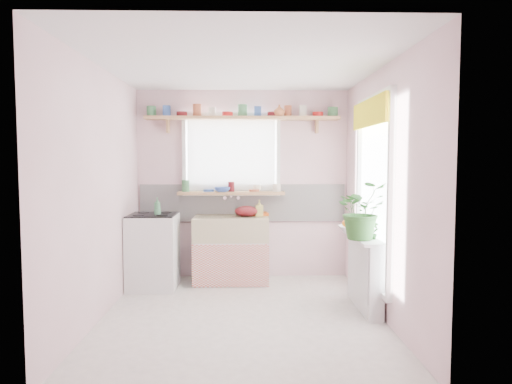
{
  "coord_description": "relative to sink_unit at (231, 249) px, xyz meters",
  "views": [
    {
      "loc": [
        0.03,
        -4.52,
        1.57
      ],
      "look_at": [
        0.15,
        0.55,
        1.22
      ],
      "focal_mm": 32.0,
      "sensor_mm": 36.0,
      "label": 1
    }
  ],
  "objects": [
    {
      "name": "room",
      "position": [
        0.81,
        -0.43,
        0.94
      ],
      "size": [
        3.2,
        3.2,
        3.2
      ],
      "color": "white",
      "rests_on": "ground"
    },
    {
      "name": "sink_unit",
      "position": [
        0.0,
        0.0,
        0.0
      ],
      "size": [
        0.95,
        0.65,
        1.11
      ],
      "color": "white",
      "rests_on": "ground"
    },
    {
      "name": "cooker",
      "position": [
        -0.95,
        -0.24,
        0.03
      ],
      "size": [
        0.58,
        0.58,
        0.93
      ],
      "color": "white",
      "rests_on": "ground"
    },
    {
      "name": "radiator_ledge",
      "position": [
        1.45,
        -1.09,
        -0.03
      ],
      "size": [
        0.22,
        0.95,
        0.78
      ],
      "color": "white",
      "rests_on": "ground"
    },
    {
      "name": "windowsill",
      "position": [
        -0.0,
        0.19,
        0.71
      ],
      "size": [
        1.4,
        0.22,
        0.04
      ],
      "primitive_type": "cube",
      "color": "tan",
      "rests_on": "room"
    },
    {
      "name": "pine_shelf",
      "position": [
        0.15,
        0.18,
        1.69
      ],
      "size": [
        2.52,
        0.24,
        0.04
      ],
      "primitive_type": "cube",
      "color": "tan",
      "rests_on": "room"
    },
    {
      "name": "shelf_crockery",
      "position": [
        0.13,
        0.18,
        1.76
      ],
      "size": [
        2.47,
        0.11,
        0.12
      ],
      "color": "#3F7F4C",
      "rests_on": "pine_shelf"
    },
    {
      "name": "sill_crockery",
      "position": [
        -0.0,
        0.19,
        0.78
      ],
      "size": [
        1.35,
        0.11,
        0.12
      ],
      "color": "#3F7F4C",
      "rests_on": "windowsill"
    },
    {
      "name": "dish_tray",
      "position": [
        0.29,
        0.17,
        0.44
      ],
      "size": [
        0.4,
        0.32,
        0.04
      ],
      "primitive_type": "cube",
      "rotation": [
        0.0,
        0.0,
        0.13
      ],
      "color": "#D15312",
      "rests_on": "sink_unit"
    },
    {
      "name": "colander",
      "position": [
        0.2,
        0.02,
        0.49
      ],
      "size": [
        0.39,
        0.39,
        0.14
      ],
      "primitive_type": "ellipsoid",
      "rotation": [
        0.0,
        0.0,
        -0.39
      ],
      "color": "#5E1015",
      "rests_on": "sink_unit"
    },
    {
      "name": "jade_plant",
      "position": [
        1.36,
        -1.27,
        0.64
      ],
      "size": [
        0.58,
        0.51,
        0.59
      ],
      "primitive_type": "imported",
      "rotation": [
        0.0,
        0.0,
        0.11
      ],
      "color": "#2F6528",
      "rests_on": "radiator_ledge"
    },
    {
      "name": "fruit_bowl",
      "position": [
        1.36,
        -0.77,
        0.38
      ],
      "size": [
        0.28,
        0.28,
        0.07
      ],
      "primitive_type": "imported",
      "rotation": [
        0.0,
        0.0,
        0.03
      ],
      "color": "silver",
      "rests_on": "radiator_ledge"
    },
    {
      "name": "herb_pot",
      "position": [
        1.48,
        -1.28,
        0.44
      ],
      "size": [
        0.1,
        0.07,
        0.19
      ],
      "primitive_type": "imported",
      "rotation": [
        0.0,
        0.0,
        0.07
      ],
      "color": "#245923",
      "rests_on": "radiator_ledge"
    },
    {
      "name": "soap_bottle_sink",
      "position": [
        0.36,
        0.03,
        0.53
      ],
      "size": [
        0.1,
        0.1,
        0.21
      ],
      "primitive_type": "imported",
      "rotation": [
        0.0,
        0.0,
        0.02
      ],
      "color": "#D6C95F",
      "rests_on": "sink_unit"
    },
    {
      "name": "sill_cup",
      "position": [
        0.34,
        0.25,
        0.77
      ],
      "size": [
        0.13,
        0.13,
        0.09
      ],
      "primitive_type": "imported",
      "rotation": [
        0.0,
        0.0,
        -0.13
      ],
      "color": "white",
      "rests_on": "windowsill"
    },
    {
      "name": "sill_bowl",
      "position": [
        -0.12,
        0.13,
        0.76
      ],
      "size": [
        0.26,
        0.26,
        0.06
      ],
      "primitive_type": "imported",
      "rotation": [
        0.0,
        0.0,
        0.36
      ],
      "color": "#3558AD",
      "rests_on": "windowsill"
    },
    {
      "name": "shelf_vase",
      "position": [
        0.62,
        0.12,
        1.78
      ],
      "size": [
        0.16,
        0.16,
        0.15
      ],
      "primitive_type": "imported",
      "rotation": [
        0.0,
        0.0,
        -0.14
      ],
      "color": "#B96738",
      "rests_on": "pine_shelf"
    },
    {
      "name": "cooker_bottle",
      "position": [
        -0.87,
        -0.34,
        0.59
      ],
      "size": [
        0.09,
        0.09,
        0.21
      ],
      "primitive_type": "imported",
      "rotation": [
        0.0,
        0.0,
        -0.07
      ],
      "color": "#428455",
      "rests_on": "cooker"
    },
    {
      "name": "fruit",
      "position": [
        1.37,
        -0.77,
        0.43
      ],
      "size": [
        0.2,
        0.14,
        0.1
      ],
      "color": "orange",
      "rests_on": "fruit_bowl"
    }
  ]
}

